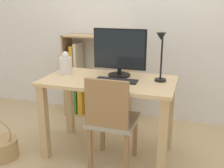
# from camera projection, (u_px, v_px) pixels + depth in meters

# --- Properties ---
(ground_plane) EXTENTS (10.00, 10.00, 0.00)m
(ground_plane) POSITION_uv_depth(u_px,v_px,m) (109.00, 152.00, 2.58)
(ground_plane) COLOR tan
(wall_back) EXTENTS (8.00, 0.05, 2.60)m
(wall_back) POSITION_uv_depth(u_px,v_px,m) (135.00, 12.00, 3.08)
(wall_back) COLOR silver
(wall_back) RESTS_ON ground_plane
(desk) EXTENTS (1.19, 0.63, 0.74)m
(desk) POSITION_uv_depth(u_px,v_px,m) (109.00, 96.00, 2.40)
(desk) COLOR tan
(desk) RESTS_ON ground_plane
(monitor) EXTENTS (0.50, 0.21, 0.44)m
(monitor) POSITION_uv_depth(u_px,v_px,m) (120.00, 51.00, 2.40)
(monitor) COLOR black
(monitor) RESTS_ON desk
(keyboard) EXTENTS (0.37, 0.12, 0.02)m
(keyboard) POSITION_uv_depth(u_px,v_px,m) (116.00, 80.00, 2.29)
(keyboard) COLOR black
(keyboard) RESTS_ON desk
(vase) EXTENTS (0.12, 0.12, 0.22)m
(vase) POSITION_uv_depth(u_px,v_px,m) (66.00, 64.00, 2.53)
(vase) COLOR silver
(vase) RESTS_ON desk
(desk_lamp) EXTENTS (0.10, 0.19, 0.43)m
(desk_lamp) POSITION_uv_depth(u_px,v_px,m) (161.00, 52.00, 2.17)
(desk_lamp) COLOR black
(desk_lamp) RESTS_ON desk
(chair) EXTENTS (0.40, 0.40, 0.84)m
(chair) POSITION_uv_depth(u_px,v_px,m) (111.00, 119.00, 2.23)
(chair) COLOR #9E937F
(chair) RESTS_ON ground_plane
(bookshelf) EXTENTS (0.81, 0.28, 1.03)m
(bookshelf) POSITION_uv_depth(u_px,v_px,m) (86.00, 80.00, 3.34)
(bookshelf) COLOR tan
(bookshelf) RESTS_ON ground_plane
(basket) EXTENTS (0.29, 0.29, 0.38)m
(basket) POSITION_uv_depth(u_px,v_px,m) (2.00, 148.00, 2.46)
(basket) COLOR tan
(basket) RESTS_ON ground_plane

